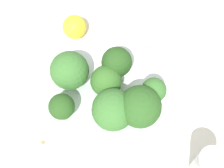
{
  "coord_description": "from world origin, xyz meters",
  "views": [
    {
      "loc": [
        0.14,
        0.14,
        0.44
      ],
      "look_at": [
        0.0,
        0.0,
        0.08
      ],
      "focal_mm": 50.0,
      "sensor_mm": 36.0,
      "label": 1
    }
  ],
  "objects": [
    {
      "name": "bowl",
      "position": [
        0.0,
        0.0,
        0.02
      ],
      "size": [
        0.2,
        0.2,
        0.05
      ],
      "primitive_type": "cylinder",
      "color": "silver",
      "rests_on": "ground_plane"
    },
    {
      "name": "lemon_wedge",
      "position": [
        -0.05,
        -0.15,
        0.02
      ],
      "size": [
        0.04,
        0.04,
        0.04
      ],
      "primitive_type": "sphere",
      "color": "yellow",
      "rests_on": "ground_plane"
    },
    {
      "name": "broccoli_floret_4",
      "position": [
        0.02,
        0.03,
        0.08
      ],
      "size": [
        0.06,
        0.06,
        0.06
      ],
      "color": "#84AD66",
      "rests_on": "bowl"
    },
    {
      "name": "pepper_shaker",
      "position": [
        -0.02,
        0.16,
        0.03
      ],
      "size": [
        0.04,
        0.04,
        0.07
      ],
      "color": "silver",
      "rests_on": "ground_plane"
    },
    {
      "name": "broccoli_floret_1",
      "position": [
        -0.0,
        -0.01,
        0.07
      ],
      "size": [
        0.04,
        0.04,
        0.05
      ],
      "color": "#7A9E5B",
      "rests_on": "bowl"
    },
    {
      "name": "broccoli_floret_5",
      "position": [
        0.07,
        -0.02,
        0.07
      ],
      "size": [
        0.03,
        0.03,
        0.05
      ],
      "color": "#7A9E5B",
      "rests_on": "bowl"
    },
    {
      "name": "broccoli_floret_6",
      "position": [
        -0.03,
        0.05,
        0.08
      ],
      "size": [
        0.03,
        0.03,
        0.05
      ],
      "color": "#8EB770",
      "rests_on": "bowl"
    },
    {
      "name": "almond_crumb_2",
      "position": [
        0.11,
        -0.03,
        0.0
      ],
      "size": [
        0.01,
        0.01,
        0.01
      ],
      "primitive_type": "cube",
      "rotation": [
        0.0,
        0.0,
        5.04
      ],
      "color": "#AD7F4C",
      "rests_on": "ground_plane"
    },
    {
      "name": "ground_plane",
      "position": [
        0.0,
        0.0,
        0.0
      ],
      "size": [
        3.0,
        3.0,
        0.0
      ],
      "primitive_type": "plane",
      "color": "silver"
    },
    {
      "name": "broccoli_floret_0",
      "position": [
        0.03,
        -0.06,
        0.08
      ],
      "size": [
        0.05,
        0.05,
        0.06
      ],
      "color": "#8EB770",
      "rests_on": "bowl"
    },
    {
      "name": "almond_crumb_1",
      "position": [
        -0.02,
        0.15,
        0.0
      ],
      "size": [
        0.01,
        0.01,
        0.01
      ],
      "primitive_type": "cube",
      "rotation": [
        0.0,
        0.0,
        4.19
      ],
      "color": "tan",
      "rests_on": "ground_plane"
    },
    {
      "name": "broccoli_floret_2",
      "position": [
        -0.03,
        -0.02,
        0.08
      ],
      "size": [
        0.04,
        0.04,
        0.06
      ],
      "color": "#8EB770",
      "rests_on": "bowl"
    },
    {
      "name": "broccoli_floret_3",
      "position": [
        -0.0,
        0.05,
        0.09
      ],
      "size": [
        0.05,
        0.05,
        0.07
      ],
      "color": "#84AD66",
      "rests_on": "bowl"
    }
  ]
}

